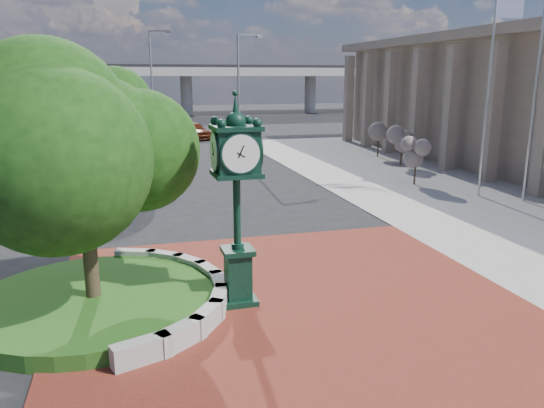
{
  "coord_description": "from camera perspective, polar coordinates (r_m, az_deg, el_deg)",
  "views": [
    {
      "loc": [
        -3.89,
        -13.25,
        5.79
      ],
      "look_at": [
        0.09,
        1.5,
        2.11
      ],
      "focal_mm": 35.0,
      "sensor_mm": 36.0,
      "label": 1
    }
  ],
  "objects": [
    {
      "name": "sidewalk",
      "position": [
        31.13,
        24.99,
        1.57
      ],
      "size": [
        20.0,
        50.0,
        0.04
      ],
      "primitive_type": "cube",
      "color": "#9E9B93",
      "rests_on": "ground"
    },
    {
      "name": "street_lamp_far",
      "position": [
        54.1,
        -12.59,
        13.36
      ],
      "size": [
        2.19,
        0.95,
        10.12
      ],
      "color": "slate",
      "rests_on": "ground"
    },
    {
      "name": "flagpole_b",
      "position": [
        27.63,
        22.21,
        10.86
      ],
      "size": [
        1.52,
        0.18,
        9.71
      ],
      "color": "silver",
      "rests_on": "ground"
    },
    {
      "name": "post_clock",
      "position": [
        13.25,
        -3.81,
        1.16
      ],
      "size": [
        1.15,
        1.15,
        5.38
      ],
      "color": "black",
      "rests_on": "ground"
    },
    {
      "name": "grass_bed",
      "position": [
        14.42,
        -18.58,
        -10.01
      ],
      "size": [
        6.1,
        6.1,
        0.4
      ],
      "primitive_type": "cylinder",
      "color": "#1B4D16",
      "rests_on": "ground"
    },
    {
      "name": "plaza",
      "position": [
        14.09,
        2.32,
        -10.65
      ],
      "size": [
        12.0,
        12.0,
        0.04
      ],
      "primitive_type": "cube",
      "color": "maroon",
      "rests_on": "ground"
    },
    {
      "name": "street_lamp_near",
      "position": [
        38.56,
        -3.33,
        12.49
      ],
      "size": [
        1.94,
        0.51,
        8.71
      ],
      "color": "slate",
      "rests_on": "ground"
    },
    {
      "name": "tree_planter",
      "position": [
        13.46,
        -19.7,
        3.92
      ],
      "size": [
        5.2,
        5.2,
        6.33
      ],
      "color": "#38281C",
      "rests_on": "ground"
    },
    {
      "name": "parked_car",
      "position": [
        51.43,
        -8.5,
        7.84
      ],
      "size": [
        3.44,
        5.19,
        1.64
      ],
      "primitive_type": "imported",
      "rotation": [
        0.0,
        0.0,
        0.34
      ],
      "color": "#521C0B",
      "rests_on": "ground"
    },
    {
      "name": "shrub_far",
      "position": [
        39.86,
        11.39,
        7.22
      ],
      "size": [
        1.2,
        1.2,
        2.2
      ],
      "color": "#38281C",
      "rests_on": "ground"
    },
    {
      "name": "shrub_near",
      "position": [
        29.87,
        15.22,
        4.98
      ],
      "size": [
        1.2,
        1.2,
        2.2
      ],
      "color": "#38281C",
      "rests_on": "ground"
    },
    {
      "name": "planter_wall",
      "position": [
        14.4,
        -9.36,
        -9.19
      ],
      "size": [
        2.96,
        6.77,
        0.54
      ],
      "color": "#9E9B93",
      "rests_on": "ground"
    },
    {
      "name": "flagpole_a",
      "position": [
        27.33,
        26.58,
        11.79
      ],
      "size": [
        1.72,
        0.19,
        10.97
      ],
      "color": "silver",
      "rests_on": "ground"
    },
    {
      "name": "shrub_mid",
      "position": [
        36.24,
        13.79,
        6.49
      ],
      "size": [
        1.2,
        1.2,
        2.2
      ],
      "color": "#38281C",
      "rests_on": "ground"
    },
    {
      "name": "ground",
      "position": [
        14.97,
        1.17,
        -9.21
      ],
      "size": [
        200.0,
        200.0,
        0.0
      ],
      "primitive_type": "plane",
      "color": "black",
      "rests_on": "ground"
    },
    {
      "name": "overpass",
      "position": [
        83.34,
        -12.94,
        13.71
      ],
      "size": [
        90.0,
        12.0,
        7.5
      ],
      "color": "#9E9B93",
      "rests_on": "ground"
    },
    {
      "name": "tree_street",
      "position": [
        31.36,
        -15.42,
        8.38
      ],
      "size": [
        4.4,
        4.4,
        5.45
      ],
      "color": "#38281C",
      "rests_on": "ground"
    }
  ]
}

